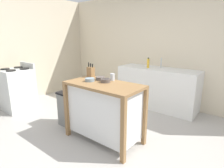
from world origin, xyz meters
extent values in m
plane|color=#ADA8A0|center=(0.00, 0.00, 0.00)|extent=(6.55, 6.55, 0.00)
cube|color=beige|center=(0.00, 2.32, 1.30)|extent=(5.55, 0.10, 2.60)
cube|color=beige|center=(-2.78, 0.86, 1.30)|extent=(0.10, 2.92, 2.60)
cube|color=olive|center=(0.10, 0.16, 0.90)|extent=(1.18, 0.61, 0.04)
cube|color=silver|center=(0.10, 0.16, 0.49)|extent=(1.08, 0.51, 0.78)
cube|color=olive|center=(-0.46, -0.12, 0.44)|extent=(0.06, 0.06, 0.88)
cube|color=olive|center=(0.66, -0.12, 0.44)|extent=(0.06, 0.06, 0.88)
cube|color=olive|center=(-0.46, 0.43, 0.44)|extent=(0.06, 0.06, 0.88)
cube|color=olive|center=(0.66, 0.43, 0.44)|extent=(0.06, 0.06, 0.88)
cube|color=olive|center=(-0.37, 0.36, 1.01)|extent=(0.11, 0.09, 0.17)
cylinder|color=black|center=(-0.41, 0.36, 1.13)|extent=(0.02, 0.02, 0.07)
cylinder|color=black|center=(-0.37, 0.36, 1.12)|extent=(0.02, 0.02, 0.06)
cylinder|color=black|center=(-0.32, 0.36, 1.12)|extent=(0.02, 0.02, 0.06)
cylinder|color=#564C47|center=(-0.09, 0.29, 0.95)|extent=(0.15, 0.15, 0.05)
cylinder|color=#342D2A|center=(-0.09, 0.29, 0.97)|extent=(0.12, 0.12, 0.01)
cylinder|color=#564C47|center=(0.08, 0.23, 0.95)|extent=(0.15, 0.15, 0.05)
cylinder|color=#342D2A|center=(0.08, 0.23, 0.97)|extent=(0.12, 0.12, 0.01)
cylinder|color=gray|center=(-0.15, 0.12, 0.95)|extent=(0.15, 0.15, 0.05)
cylinder|color=#49555B|center=(-0.15, 0.12, 0.97)|extent=(0.12, 0.12, 0.01)
cylinder|color=silver|center=(0.09, 0.39, 0.98)|extent=(0.07, 0.07, 0.11)
cube|color=slate|center=(-0.73, 0.13, 0.30)|extent=(0.34, 0.26, 0.60)
cube|color=black|center=(-0.73, 0.13, 0.61)|extent=(0.36, 0.28, 0.03)
cube|color=silver|center=(0.14, 1.97, 0.45)|extent=(1.79, 0.60, 0.91)
cube|color=silver|center=(0.14, 1.95, 0.89)|extent=(0.44, 0.36, 0.03)
cylinder|color=#B7BCC1|center=(0.14, 2.11, 1.02)|extent=(0.02, 0.02, 0.22)
cylinder|color=yellow|center=(-0.07, 1.89, 1.01)|extent=(0.06, 0.06, 0.20)
cylinder|color=black|center=(-0.07, 1.89, 1.13)|extent=(0.03, 0.03, 0.02)
cube|color=silver|center=(-2.23, -0.08, 0.45)|extent=(0.60, 0.60, 0.91)
cube|color=silver|center=(-2.23, 0.20, 0.97)|extent=(0.60, 0.04, 0.12)
cylinder|color=black|center=(-2.37, -0.22, 0.92)|extent=(0.18, 0.18, 0.02)
cylinder|color=black|center=(-2.09, -0.22, 0.92)|extent=(0.18, 0.18, 0.02)
cylinder|color=black|center=(-2.37, 0.06, 0.92)|extent=(0.18, 0.18, 0.02)
cylinder|color=black|center=(-2.09, 0.06, 0.92)|extent=(0.18, 0.18, 0.02)
camera|label=1|loc=(1.83, -1.82, 1.60)|focal=29.39mm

